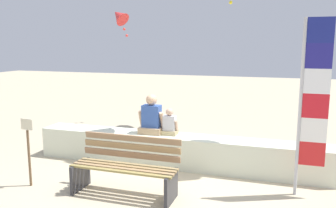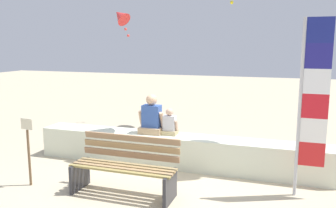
{
  "view_description": "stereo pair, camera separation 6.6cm",
  "coord_description": "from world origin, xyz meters",
  "px_view_note": "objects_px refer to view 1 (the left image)",
  "views": [
    {
      "loc": [
        1.84,
        -5.27,
        2.32
      ],
      "look_at": [
        -0.17,
        0.96,
        1.2
      ],
      "focal_mm": 37.77,
      "sensor_mm": 36.0,
      "label": 1
    },
    {
      "loc": [
        1.9,
        -5.25,
        2.32
      ],
      "look_at": [
        -0.17,
        0.96,
        1.2
      ],
      "focal_mm": 37.77,
      "sensor_mm": 36.0,
      "label": 2
    }
  ],
  "objects_px": {
    "person_child": "(169,124)",
    "person_adult": "(152,118)",
    "flag_banner": "(311,99)",
    "sign_post": "(28,146)",
    "park_bench": "(126,168)",
    "kite_red": "(119,16)"
  },
  "relations": [
    {
      "from": "person_child",
      "to": "flag_banner",
      "type": "height_order",
      "value": "flag_banner"
    },
    {
      "from": "park_bench",
      "to": "person_adult",
      "type": "height_order",
      "value": "person_adult"
    },
    {
      "from": "flag_banner",
      "to": "park_bench",
      "type": "bearing_deg",
      "value": -163.94
    },
    {
      "from": "kite_red",
      "to": "flag_banner",
      "type": "bearing_deg",
      "value": -37.48
    },
    {
      "from": "person_child",
      "to": "park_bench",
      "type": "bearing_deg",
      "value": -98.88
    },
    {
      "from": "park_bench",
      "to": "person_adult",
      "type": "relative_size",
      "value": 2.17
    },
    {
      "from": "park_bench",
      "to": "sign_post",
      "type": "relative_size",
      "value": 1.46
    },
    {
      "from": "person_child",
      "to": "sign_post",
      "type": "bearing_deg",
      "value": -137.53
    },
    {
      "from": "sign_post",
      "to": "person_adult",
      "type": "bearing_deg",
      "value": 48.66
    },
    {
      "from": "person_adult",
      "to": "kite_red",
      "type": "distance_m",
      "value": 4.24
    },
    {
      "from": "person_child",
      "to": "person_adult",
      "type": "bearing_deg",
      "value": -179.95
    },
    {
      "from": "person_adult",
      "to": "sign_post",
      "type": "distance_m",
      "value": 2.28
    },
    {
      "from": "person_adult",
      "to": "kite_red",
      "type": "relative_size",
      "value": 0.89
    },
    {
      "from": "flag_banner",
      "to": "sign_post",
      "type": "height_order",
      "value": "flag_banner"
    },
    {
      "from": "person_child",
      "to": "kite_red",
      "type": "xyz_separation_m",
      "value": [
        -2.43,
        2.99,
        2.28
      ]
    },
    {
      "from": "person_adult",
      "to": "person_child",
      "type": "bearing_deg",
      "value": 0.05
    },
    {
      "from": "flag_banner",
      "to": "sign_post",
      "type": "relative_size",
      "value": 2.38
    },
    {
      "from": "person_adult",
      "to": "person_child",
      "type": "relative_size",
      "value": 1.5
    },
    {
      "from": "park_bench",
      "to": "kite_red",
      "type": "height_order",
      "value": "kite_red"
    },
    {
      "from": "person_child",
      "to": "kite_red",
      "type": "distance_m",
      "value": 4.48
    },
    {
      "from": "park_bench",
      "to": "kite_red",
      "type": "relative_size",
      "value": 1.92
    },
    {
      "from": "park_bench",
      "to": "person_child",
      "type": "bearing_deg",
      "value": 81.12
    }
  ]
}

